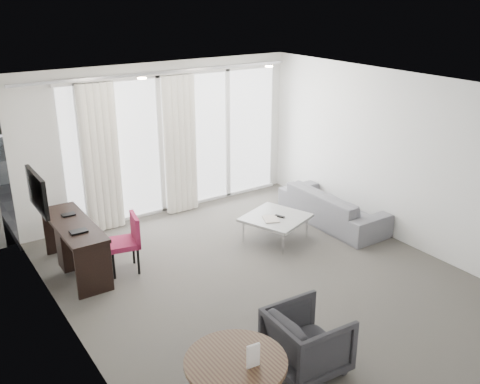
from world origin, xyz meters
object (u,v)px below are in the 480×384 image
rattan_chair_a (194,157)px  tub_armchair (307,341)px  desk (76,248)px  desk_chair (123,244)px  sofa (333,207)px  rattan_chair_b (210,158)px  coffee_table (275,228)px

rattan_chair_a → tub_armchair: bearing=-84.0°
desk → desk_chair: size_ratio=1.91×
sofa → rattan_chair_b: 3.31m
tub_armchair → coffee_table: 3.06m
tub_armchair → rattan_chair_b: rattan_chair_b is taller
coffee_table → rattan_chair_b: size_ratio=1.21×
desk → sofa: desk is taller
tub_armchair → coffee_table: size_ratio=0.85×
desk → coffee_table: (2.91, -0.72, -0.17)m
coffee_table → tub_armchair: bearing=-121.1°
desk → tub_armchair: bearing=-68.3°
coffee_table → sofa: size_ratio=0.44×
desk_chair → desk: bearing=159.2°
coffee_table → desk: bearing=166.1°
desk → rattan_chair_a: (3.33, 2.68, 0.05)m
desk_chair → tub_armchair: bearing=-64.0°
desk_chair → rattan_chair_b: size_ratio=1.14×
rattan_chair_b → rattan_chair_a: bearing=-174.7°
desk → tub_armchair: 3.59m
desk → coffee_table: 3.00m
coffee_table → rattan_chair_b: (0.76, 3.28, 0.16)m
desk → rattan_chair_b: bearing=35.0°
coffee_table → desk_chair: bearing=171.0°
sofa → rattan_chair_b: rattan_chair_b is taller
coffee_table → rattan_chair_b: rattan_chair_b is taller
coffee_table → rattan_chair_a: (0.43, 3.40, 0.22)m
desk_chair → sofa: size_ratio=0.41×
sofa → desk: bearing=80.0°
desk → desk_chair: bearing=-32.2°
desk_chair → coffee_table: 2.40m
sofa → rattan_chair_a: 3.49m
desk_chair → rattan_chair_b: desk_chair is taller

